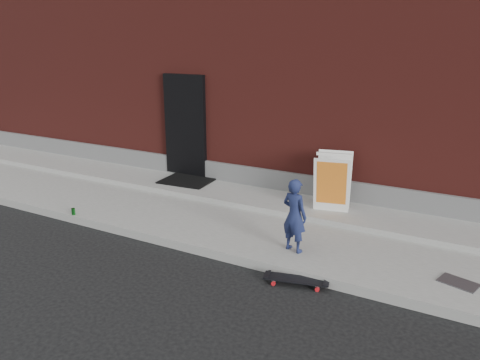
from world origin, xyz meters
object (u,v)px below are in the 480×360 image
Objects in this scene: child at (294,215)px; skateboard at (296,280)px; soda_can at (73,211)px; pizza_sign at (333,182)px.

skateboard is at bearing 130.17° from child.
skateboard is (0.34, -0.72, -0.64)m from child.
child is at bearing 115.56° from skateboard.
child is 1.02m from skateboard.
child reaches higher than soda_can.
child is 4.21m from soda_can.
child is at bearing 7.54° from soda_can.
skateboard is 0.85× the size of pizza_sign.
pizza_sign is 8.49× the size of soda_can.
soda_can is (-4.14, -0.55, -0.51)m from child.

